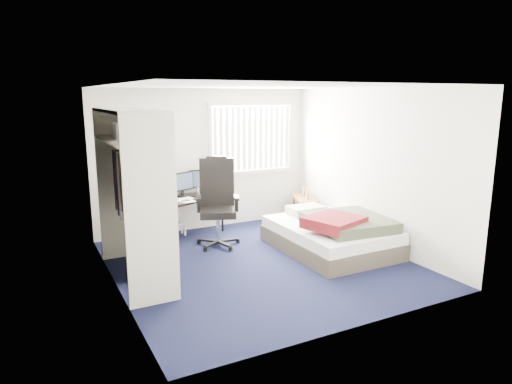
{
  "coord_description": "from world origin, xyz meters",
  "views": [
    {
      "loc": [
        -2.92,
        -5.51,
        2.38
      ],
      "look_at": [
        0.14,
        0.4,
        0.97
      ],
      "focal_mm": 32.0,
      "sensor_mm": 36.0,
      "label": 1
    }
  ],
  "objects_px": {
    "nightstand": "(305,200)",
    "office_chair": "(218,211)",
    "bed": "(332,233)",
    "desk": "(184,195)"
  },
  "relations": [
    {
      "from": "nightstand",
      "to": "office_chair",
      "type": "bearing_deg",
      "value": -168.47
    },
    {
      "from": "office_chair",
      "to": "bed",
      "type": "relative_size",
      "value": 0.74
    },
    {
      "from": "desk",
      "to": "nightstand",
      "type": "xyz_separation_m",
      "value": [
        2.29,
        -0.25,
        -0.28
      ]
    },
    {
      "from": "office_chair",
      "to": "nightstand",
      "type": "bearing_deg",
      "value": 11.53
    },
    {
      "from": "desk",
      "to": "office_chair",
      "type": "xyz_separation_m",
      "value": [
        0.34,
        -0.65,
        -0.17
      ]
    },
    {
      "from": "office_chair",
      "to": "nightstand",
      "type": "height_order",
      "value": "office_chair"
    },
    {
      "from": "desk",
      "to": "nightstand",
      "type": "distance_m",
      "value": 2.32
    },
    {
      "from": "office_chair",
      "to": "bed",
      "type": "bearing_deg",
      "value": -37.6
    },
    {
      "from": "desk",
      "to": "office_chair",
      "type": "bearing_deg",
      "value": -61.97
    },
    {
      "from": "desk",
      "to": "bed",
      "type": "height_order",
      "value": "desk"
    }
  ]
}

